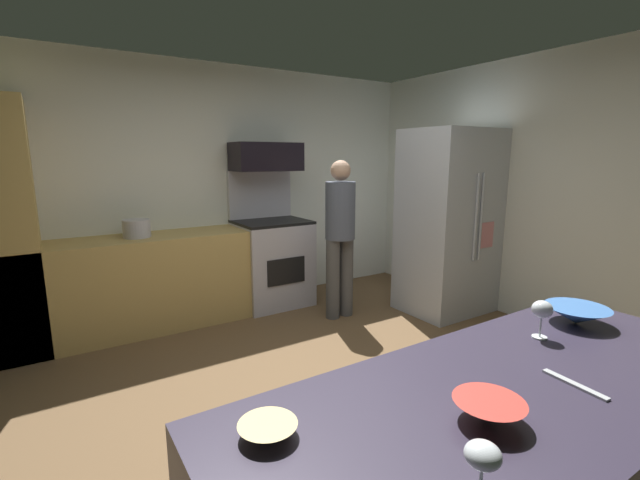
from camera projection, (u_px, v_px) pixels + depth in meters
name	position (u px, v px, depth m)	size (l,w,h in m)	color
ground_plane	(330.00, 398.00, 2.98)	(5.20, 4.80, 0.02)	brown
wall_back	(211.00, 188.00, 4.67)	(5.20, 0.12, 2.60)	silver
wall_right	(553.00, 193.00, 4.07)	(0.12, 4.80, 2.60)	silver
lower_cabinet_run	(135.00, 285.00, 4.05)	(2.40, 0.60, 0.90)	tan
oven_range	(272.00, 259.00, 4.80)	(0.76, 0.65, 1.48)	silver
microwave	(266.00, 157.00, 4.65)	(0.74, 0.38, 0.30)	black
refrigerator	(448.00, 222.00, 4.53)	(0.90, 0.75, 1.91)	silver
person_cook	(340.00, 231.00, 4.32)	(0.31, 0.30, 1.61)	#505050
mixing_bowl_large	(488.00, 411.00, 1.21)	(0.20, 0.20, 0.06)	#CA3A30
mixing_bowl_small	(268.00, 430.00, 1.15)	(0.16, 0.16, 0.04)	#DEC57B
mixing_bowl_prep	(577.00, 315.00, 1.93)	(0.27, 0.27, 0.08)	#3C6BAF
wine_glass_far	(483.00, 458.00, 0.92)	(0.08, 0.08, 0.14)	silver
wine_glass_extra	(542.00, 311.00, 1.76)	(0.08, 0.08, 0.16)	silver
knife_chef	(574.00, 384.00, 1.41)	(0.21, 0.02, 0.01)	#B7BABF
stock_pot	(137.00, 228.00, 3.98)	(0.25, 0.25, 0.17)	silver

